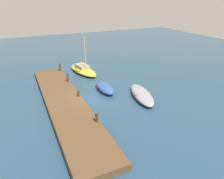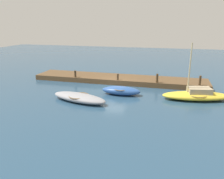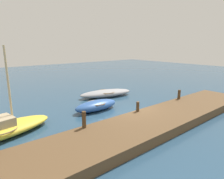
{
  "view_description": "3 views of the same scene",
  "coord_description": "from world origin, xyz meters",
  "px_view_note": "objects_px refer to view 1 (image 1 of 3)",
  "views": [
    {
      "loc": [
        18.35,
        -5.8,
        9.98
      ],
      "look_at": [
        0.73,
        2.45,
        1.09
      ],
      "focal_mm": 32.92,
      "sensor_mm": 36.0,
      "label": 1
    },
    {
      "loc": [
        -6.02,
        23.3,
        6.83
      ],
      "look_at": [
        -0.7,
        3.43,
        0.73
      ],
      "focal_mm": 36.23,
      "sensor_mm": 36.0,
      "label": 2
    },
    {
      "loc": [
        -9.87,
        -9.88,
        5.18
      ],
      "look_at": [
        0.87,
        3.31,
        1.28
      ],
      "focal_mm": 31.1,
      "sensor_mm": 36.0,
      "label": 3
    }
  ],
  "objects_px": {
    "rowboat_blue": "(105,88)",
    "mooring_post_mid_west": "(68,78)",
    "mooring_post_mid_east": "(78,93)",
    "mooring_post_east": "(97,118)",
    "mooring_post_west": "(60,67)",
    "motorboat_grey": "(142,95)",
    "sailboat_yellow": "(83,70)"
  },
  "relations": [
    {
      "from": "rowboat_blue",
      "to": "mooring_post_mid_west",
      "type": "height_order",
      "value": "mooring_post_mid_west"
    },
    {
      "from": "mooring_post_mid_east",
      "to": "motorboat_grey",
      "type": "bearing_deg",
      "value": 72.15
    },
    {
      "from": "sailboat_yellow",
      "to": "rowboat_blue",
      "type": "bearing_deg",
      "value": -8.64
    },
    {
      "from": "motorboat_grey",
      "to": "mooring_post_mid_west",
      "type": "height_order",
      "value": "mooring_post_mid_west"
    },
    {
      "from": "sailboat_yellow",
      "to": "mooring_post_mid_east",
      "type": "xyz_separation_m",
      "value": [
        8.2,
        -3.08,
        0.5
      ]
    },
    {
      "from": "mooring_post_west",
      "to": "mooring_post_mid_east",
      "type": "distance_m",
      "value": 8.75
    },
    {
      "from": "motorboat_grey",
      "to": "mooring_post_east",
      "type": "bearing_deg",
      "value": -49.8
    },
    {
      "from": "mooring_post_mid_west",
      "to": "mooring_post_east",
      "type": "distance_m",
      "value": 9.57
    },
    {
      "from": "sailboat_yellow",
      "to": "mooring_post_east",
      "type": "height_order",
      "value": "sailboat_yellow"
    },
    {
      "from": "mooring_post_west",
      "to": "mooring_post_mid_west",
      "type": "relative_size",
      "value": 1.05
    },
    {
      "from": "motorboat_grey",
      "to": "rowboat_blue",
      "type": "xyz_separation_m",
      "value": [
        -3.22,
        -2.91,
        0.06
      ]
    },
    {
      "from": "motorboat_grey",
      "to": "mooring_post_mid_west",
      "type": "xyz_separation_m",
      "value": [
        -6.43,
        -6.36,
        0.71
      ]
    },
    {
      "from": "motorboat_grey",
      "to": "mooring_post_west",
      "type": "distance_m",
      "value": 12.56
    },
    {
      "from": "motorboat_grey",
      "to": "mooring_post_west",
      "type": "xyz_separation_m",
      "value": [
        -10.8,
        -6.36,
        0.73
      ]
    },
    {
      "from": "sailboat_yellow",
      "to": "rowboat_blue",
      "type": "distance_m",
      "value": 7.04
    },
    {
      "from": "mooring_post_mid_west",
      "to": "mooring_post_west",
      "type": "bearing_deg",
      "value": 180.0
    },
    {
      "from": "mooring_post_mid_east",
      "to": "mooring_post_east",
      "type": "xyz_separation_m",
      "value": [
        5.19,
        0.0,
        0.04
      ]
    },
    {
      "from": "motorboat_grey",
      "to": "rowboat_blue",
      "type": "bearing_deg",
      "value": -123.95
    },
    {
      "from": "rowboat_blue",
      "to": "mooring_post_mid_east",
      "type": "height_order",
      "value": "mooring_post_mid_east"
    },
    {
      "from": "mooring_post_west",
      "to": "mooring_post_mid_west",
      "type": "height_order",
      "value": "mooring_post_west"
    },
    {
      "from": "motorboat_grey",
      "to": "mooring_post_mid_east",
      "type": "height_order",
      "value": "mooring_post_mid_east"
    },
    {
      "from": "mooring_post_west",
      "to": "mooring_post_east",
      "type": "bearing_deg",
      "value": 0.0
    },
    {
      "from": "rowboat_blue",
      "to": "mooring_post_east",
      "type": "height_order",
      "value": "mooring_post_east"
    },
    {
      "from": "sailboat_yellow",
      "to": "mooring_post_mid_east",
      "type": "bearing_deg",
      "value": -32.23
    },
    {
      "from": "mooring_post_west",
      "to": "mooring_post_mid_west",
      "type": "xyz_separation_m",
      "value": [
        4.37,
        0.0,
        -0.02
      ]
    },
    {
      "from": "sailboat_yellow",
      "to": "mooring_post_west",
      "type": "bearing_deg",
      "value": -111.8
    },
    {
      "from": "motorboat_grey",
      "to": "mooring_post_mid_east",
      "type": "distance_m",
      "value": 6.71
    },
    {
      "from": "mooring_post_mid_east",
      "to": "mooring_post_east",
      "type": "height_order",
      "value": "mooring_post_east"
    },
    {
      "from": "sailboat_yellow",
      "to": "rowboat_blue",
      "type": "relative_size",
      "value": 1.69
    },
    {
      "from": "mooring_post_west",
      "to": "mooring_post_mid_west",
      "type": "bearing_deg",
      "value": 0.0
    },
    {
      "from": "sailboat_yellow",
      "to": "mooring_post_mid_east",
      "type": "height_order",
      "value": "sailboat_yellow"
    },
    {
      "from": "rowboat_blue",
      "to": "mooring_post_east",
      "type": "bearing_deg",
      "value": -28.17
    }
  ]
}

